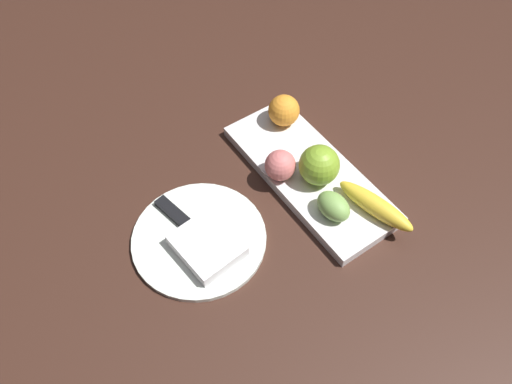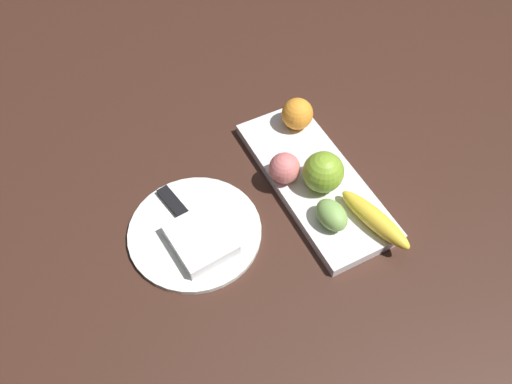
% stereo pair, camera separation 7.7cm
% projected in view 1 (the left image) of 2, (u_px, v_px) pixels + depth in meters
% --- Properties ---
extents(ground_plane, '(2.40, 2.40, 0.00)m').
position_uv_depth(ground_plane, '(316.00, 185.00, 1.05)').
color(ground_plane, '#392018').
extents(fruit_tray, '(0.40, 0.16, 0.02)m').
position_uv_depth(fruit_tray, '(308.00, 174.00, 1.05)').
color(fruit_tray, silver).
rests_on(fruit_tray, ground_plane).
extents(apple, '(0.08, 0.08, 0.08)m').
position_uv_depth(apple, '(320.00, 167.00, 0.99)').
color(apple, '#81AB2C').
rests_on(apple, fruit_tray).
extents(banana, '(0.17, 0.07, 0.04)m').
position_uv_depth(banana, '(375.00, 206.00, 0.97)').
color(banana, yellow).
rests_on(banana, fruit_tray).
extents(orange_near_apple, '(0.07, 0.07, 0.07)m').
position_uv_depth(orange_near_apple, '(284.00, 110.00, 1.09)').
color(orange_near_apple, orange).
rests_on(orange_near_apple, fruit_tray).
extents(peach, '(0.06, 0.06, 0.06)m').
position_uv_depth(peach, '(280.00, 165.00, 1.01)').
color(peach, '#DB706D').
rests_on(peach, fruit_tray).
extents(grape_bunch, '(0.08, 0.06, 0.05)m').
position_uv_depth(grape_bunch, '(333.00, 206.00, 0.96)').
color(grape_bunch, '#83B155').
rests_on(grape_bunch, fruit_tray).
extents(dinner_plate, '(0.26, 0.26, 0.01)m').
position_uv_depth(dinner_plate, '(199.00, 239.00, 0.96)').
color(dinner_plate, white).
rests_on(dinner_plate, ground_plane).
extents(folded_napkin, '(0.13, 0.11, 0.03)m').
position_uv_depth(folded_napkin, '(207.00, 246.00, 0.93)').
color(folded_napkin, white).
rests_on(folded_napkin, dinner_plate).
extents(knife, '(0.18, 0.06, 0.01)m').
position_uv_depth(knife, '(179.00, 218.00, 0.98)').
color(knife, silver).
rests_on(knife, dinner_plate).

